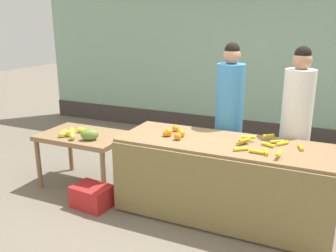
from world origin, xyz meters
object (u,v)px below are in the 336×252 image
at_px(produce_crate, 92,196).
at_px(vendor_woman_blue_shirt, 229,119).
at_px(produce_sack, 168,151).
at_px(vendor_woman_white_shirt, 295,128).

bearing_deg(produce_crate, vendor_woman_blue_shirt, 40.27).
distance_m(produce_crate, produce_sack, 1.42).
bearing_deg(vendor_woman_white_shirt, produce_sack, 170.58).
bearing_deg(vendor_woman_blue_shirt, vendor_woman_white_shirt, -3.32).
relative_size(vendor_woman_white_shirt, produce_crate, 4.23).
height_order(vendor_woman_blue_shirt, produce_sack, vendor_woman_blue_shirt).
xyz_separation_m(vendor_woman_blue_shirt, produce_crate, (-1.31, -1.11, -0.82)).
relative_size(vendor_woman_blue_shirt, vendor_woman_white_shirt, 1.01).
distance_m(vendor_woman_blue_shirt, produce_crate, 1.91).
bearing_deg(produce_crate, produce_sack, 74.28).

